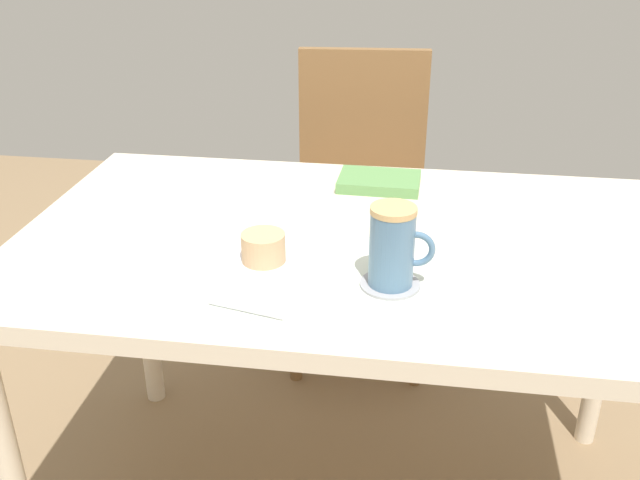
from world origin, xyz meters
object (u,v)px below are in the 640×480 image
wooden_chair (360,197)px  pastry_plate (264,264)px  dining_table (354,271)px  coffee_mug (393,246)px  pastry (263,247)px  small_book (379,182)px

wooden_chair → pastry_plate: size_ratio=5.83×
dining_table → coffee_mug: size_ratio=9.41×
dining_table → pastry_plate: size_ratio=8.41×
pastry_plate → pastry: bearing=0.0°
dining_table → pastry: size_ratio=16.91×
pastry → coffee_mug: (0.23, -0.03, 0.04)m
wooden_chair → small_book: 0.55m
pastry → small_book: bearing=67.3°
coffee_mug → small_book: coffee_mug is taller
dining_table → coffee_mug: bearing=-66.8°
wooden_chair → coffee_mug: size_ratio=6.53×
pastry → small_book: pastry is taller
coffee_mug → small_book: size_ratio=0.77×
dining_table → small_book: small_book is taller
dining_table → pastry_plate: bearing=-134.0°
coffee_mug → small_book: bearing=96.7°
wooden_chair → coffee_mug: 1.00m
dining_table → wooden_chair: bearing=94.2°
pastry → pastry_plate: bearing=0.0°
dining_table → pastry: pastry is taller
pastry_plate → coffee_mug: coffee_mug is taller
wooden_chair → small_book: bearing=95.2°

